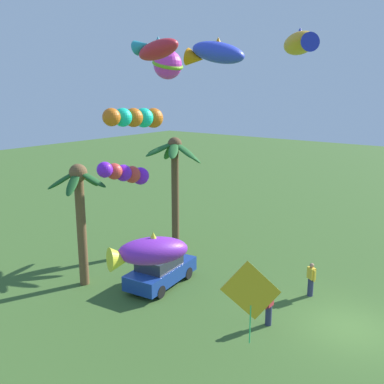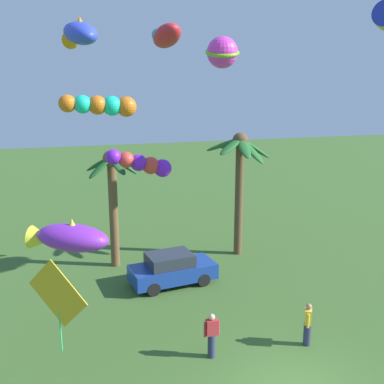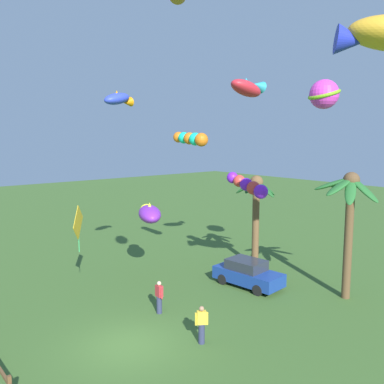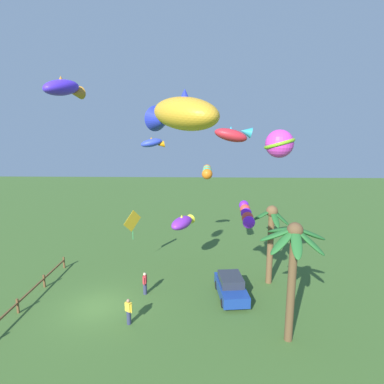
# 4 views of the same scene
# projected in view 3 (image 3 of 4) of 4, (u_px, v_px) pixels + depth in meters

# --- Properties ---
(ground_plane) EXTENTS (120.00, 120.00, 0.00)m
(ground_plane) POSITION_uv_depth(u_px,v_px,m) (129.00, 346.00, 16.65)
(ground_plane) COLOR #3D6028
(palm_tree_0) EXTENTS (3.38, 3.60, 6.62)m
(palm_tree_0) POSITION_uv_depth(u_px,v_px,m) (350.00, 204.00, 20.95)
(palm_tree_0) COLOR brown
(palm_tree_0) RESTS_ON ground
(palm_tree_1) EXTENTS (2.65, 2.77, 5.95)m
(palm_tree_1) POSITION_uv_depth(u_px,v_px,m) (256.00, 203.00, 26.33)
(palm_tree_1) COLOR brown
(palm_tree_1) RESTS_ON ground
(parked_car_0) EXTENTS (4.07, 2.13, 1.51)m
(parked_car_0) POSITION_uv_depth(u_px,v_px,m) (248.00, 273.00, 23.20)
(parked_car_0) COLOR navy
(parked_car_0) RESTS_ON ground
(spectator_0) EXTENTS (0.40, 0.48, 1.59)m
(spectator_0) POSITION_uv_depth(u_px,v_px,m) (202.00, 324.00, 16.74)
(spectator_0) COLOR #2D3351
(spectator_0) RESTS_ON ground
(spectator_1) EXTENTS (0.55, 0.26, 1.59)m
(spectator_1) POSITION_uv_depth(u_px,v_px,m) (159.00, 297.00, 19.61)
(spectator_1) COLOR #2D3351
(spectator_1) RESTS_ON ground
(kite_tube_1) EXTENTS (2.99, 0.83, 1.39)m
(kite_tube_1) POSITION_uv_depth(u_px,v_px,m) (248.00, 185.00, 24.05)
(kite_tube_1) COLOR #781DE4
(kite_ball_3) EXTENTS (1.98, 1.97, 1.48)m
(kite_ball_3) POSITION_uv_depth(u_px,v_px,m) (324.00, 94.00, 20.79)
(kite_ball_3) COLOR #E138C0
(kite_fish_4) EXTENTS (3.02, 2.27, 1.22)m
(kite_fish_4) POSITION_uv_depth(u_px,v_px,m) (149.00, 213.00, 24.04)
(kite_fish_4) COLOR purple
(kite_fish_5) EXTENTS (1.15, 1.95, 0.87)m
(kite_fish_5) POSITION_uv_depth(u_px,v_px,m) (118.00, 99.00, 21.34)
(kite_fish_5) COLOR blue
(kite_fish_6) EXTENTS (1.06, 2.45, 1.21)m
(kite_fish_6) POSITION_uv_depth(u_px,v_px,m) (248.00, 88.00, 21.90)
(kite_fish_6) COLOR red
(kite_tube_7) EXTENTS (2.82, 0.76, 0.84)m
(kite_tube_7) POSITION_uv_depth(u_px,v_px,m) (191.00, 139.00, 23.49)
(kite_tube_7) COLOR orange
(kite_diamond_8) EXTENTS (1.39, 1.18, 2.51)m
(kite_diamond_8) POSITION_uv_depth(u_px,v_px,m) (78.00, 223.00, 21.73)
(kite_diamond_8) COLOR gold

